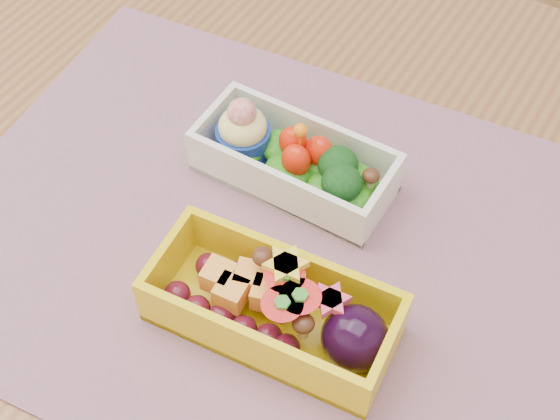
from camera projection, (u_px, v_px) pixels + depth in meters
The scene contains 4 objects.
table at pixel (310, 339), 0.67m from camera, with size 1.20×0.80×0.75m.
placemat at pixel (268, 241), 0.61m from camera, with size 0.51×0.39×0.00m, color gray.
bento_white at pixel (293, 161), 0.63m from camera, with size 0.16×0.07×0.07m.
bento_yellow at pixel (278, 309), 0.55m from camera, with size 0.18×0.09×0.06m.
Camera 1 is at (0.15, -0.29, 1.25)m, focal length 50.79 mm.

